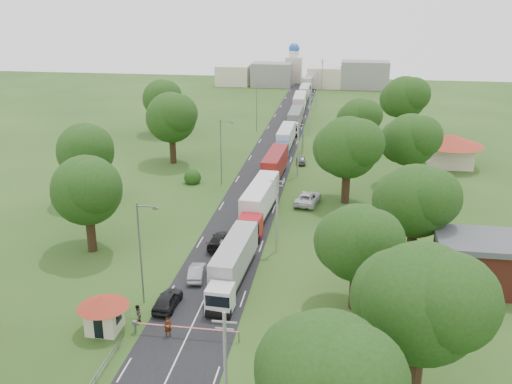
% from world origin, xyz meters
% --- Properties ---
extents(ground, '(260.00, 260.00, 0.00)m').
position_xyz_m(ground, '(0.00, 0.00, 0.00)').
color(ground, '#214115').
rests_on(ground, ground).
extents(road, '(8.00, 200.00, 0.04)m').
position_xyz_m(road, '(0.00, 20.00, 0.00)').
color(road, black).
rests_on(road, ground).
extents(boom_barrier, '(9.22, 0.35, 1.18)m').
position_xyz_m(boom_barrier, '(-1.36, -25.00, 0.89)').
color(boom_barrier, slate).
rests_on(boom_barrier, ground).
extents(guard_booth, '(4.40, 4.40, 3.45)m').
position_xyz_m(guard_booth, '(-7.20, -25.00, 2.16)').
color(guard_booth, beige).
rests_on(guard_booth, ground).
extents(info_sign, '(0.12, 3.10, 4.10)m').
position_xyz_m(info_sign, '(5.20, 35.00, 3.00)').
color(info_sign, slate).
rests_on(info_sign, ground).
extents(pole_0, '(1.60, 0.24, 9.00)m').
position_xyz_m(pole_0, '(5.50, -35.00, 4.68)').
color(pole_0, gray).
rests_on(pole_0, ground).
extents(pole_1, '(1.60, 0.24, 9.00)m').
position_xyz_m(pole_1, '(5.50, -7.00, 4.68)').
color(pole_1, gray).
rests_on(pole_1, ground).
extents(pole_2, '(1.60, 0.24, 9.00)m').
position_xyz_m(pole_2, '(5.50, 21.00, 4.68)').
color(pole_2, gray).
rests_on(pole_2, ground).
extents(pole_3, '(1.60, 0.24, 9.00)m').
position_xyz_m(pole_3, '(5.50, 49.00, 4.68)').
color(pole_3, gray).
rests_on(pole_3, ground).
extents(pole_4, '(1.60, 0.24, 9.00)m').
position_xyz_m(pole_4, '(5.50, 77.00, 4.68)').
color(pole_4, gray).
rests_on(pole_4, ground).
extents(pole_5, '(1.60, 0.24, 9.00)m').
position_xyz_m(pole_5, '(5.50, 105.00, 4.68)').
color(pole_5, gray).
rests_on(pole_5, ground).
extents(lamp_0, '(2.03, 0.22, 10.00)m').
position_xyz_m(lamp_0, '(-5.35, -20.00, 5.55)').
color(lamp_0, slate).
rests_on(lamp_0, ground).
extents(lamp_1, '(2.03, 0.22, 10.00)m').
position_xyz_m(lamp_1, '(-5.35, 15.00, 5.55)').
color(lamp_1, slate).
rests_on(lamp_1, ground).
extents(lamp_2, '(2.03, 0.22, 10.00)m').
position_xyz_m(lamp_2, '(-5.35, 50.00, 5.55)').
color(lamp_2, slate).
rests_on(lamp_2, ground).
extents(tree_0, '(8.80, 8.80, 11.07)m').
position_xyz_m(tree_0, '(11.99, -37.84, 7.22)').
color(tree_0, '#382616').
rests_on(tree_0, ground).
extents(tree_1, '(9.60, 9.60, 12.05)m').
position_xyz_m(tree_1, '(17.99, -29.83, 7.85)').
color(tree_1, '#382616').
rests_on(tree_1, ground).
extents(tree_2, '(8.00, 8.00, 10.10)m').
position_xyz_m(tree_2, '(13.99, -17.86, 6.60)').
color(tree_2, '#382616').
rests_on(tree_2, ground).
extents(tree_3, '(8.80, 8.80, 11.07)m').
position_xyz_m(tree_3, '(19.99, -7.84, 7.22)').
color(tree_3, '#382616').
rests_on(tree_3, ground).
extents(tree_4, '(9.60, 9.60, 12.05)m').
position_xyz_m(tree_4, '(12.99, 10.17, 7.85)').
color(tree_4, '#382616').
rests_on(tree_4, ground).
extents(tree_5, '(8.80, 8.80, 11.07)m').
position_xyz_m(tree_5, '(21.99, 18.16, 7.22)').
color(tree_5, '#382616').
rests_on(tree_5, ground).
extents(tree_6, '(8.00, 8.00, 10.10)m').
position_xyz_m(tree_6, '(14.99, 35.14, 6.60)').
color(tree_6, '#382616').
rests_on(tree_6, ground).
extents(tree_7, '(9.60, 9.60, 12.05)m').
position_xyz_m(tree_7, '(23.99, 50.17, 7.85)').
color(tree_7, '#382616').
rests_on(tree_7, ground).
extents(tree_10, '(8.80, 8.80, 11.07)m').
position_xyz_m(tree_10, '(-15.01, -9.84, 7.22)').
color(tree_10, '#382616').
rests_on(tree_10, ground).
extents(tree_11, '(8.80, 8.80, 11.07)m').
position_xyz_m(tree_11, '(-22.01, 5.16, 7.22)').
color(tree_11, '#382616').
rests_on(tree_11, ground).
extents(tree_12, '(9.60, 9.60, 12.05)m').
position_xyz_m(tree_12, '(-16.01, 25.17, 7.85)').
color(tree_12, '#382616').
rests_on(tree_12, ground).
extents(tree_13, '(8.80, 8.80, 11.07)m').
position_xyz_m(tree_13, '(-24.01, 45.16, 7.22)').
color(tree_13, '#382616').
rests_on(tree_13, ground).
extents(house_brick, '(8.60, 6.60, 5.20)m').
position_xyz_m(house_brick, '(26.00, -12.00, 2.65)').
color(house_brick, maroon).
rests_on(house_brick, ground).
extents(house_cream, '(10.08, 10.08, 5.80)m').
position_xyz_m(house_cream, '(30.00, 30.00, 3.64)').
color(house_cream, beige).
rests_on(house_cream, ground).
extents(distant_town, '(52.00, 8.00, 8.00)m').
position_xyz_m(distant_town, '(0.68, 110.00, 3.49)').
color(distant_town, gray).
rests_on(distant_town, ground).
extents(church, '(5.00, 5.00, 12.30)m').
position_xyz_m(church, '(-4.00, 118.00, 5.39)').
color(church, beige).
rests_on(church, ground).
extents(truck_0, '(3.04, 14.15, 3.91)m').
position_xyz_m(truck_0, '(2.02, -14.71, 2.07)').
color(truck_0, silver).
rests_on(truck_0, ground).
extents(truck_1, '(3.46, 15.47, 4.27)m').
position_xyz_m(truck_1, '(2.11, 2.26, 2.27)').
color(truck_1, '#B0141C').
rests_on(truck_1, ground).
extents(truck_2, '(2.97, 14.54, 4.02)m').
position_xyz_m(truck_2, '(2.04, 18.70, 2.13)').
color(truck_2, yellow).
rests_on(truck_2, ground).
extents(truck_3, '(2.51, 13.97, 3.87)m').
position_xyz_m(truck_3, '(1.92, 36.68, 2.05)').
color(truck_3, '#1A5DA1').
rests_on(truck_3, ground).
extents(truck_4, '(2.46, 14.34, 3.98)m').
position_xyz_m(truck_4, '(2.19, 53.07, 2.11)').
color(truck_4, silver).
rests_on(truck_4, ground).
extents(truck_5, '(2.97, 15.43, 4.27)m').
position_xyz_m(truck_5, '(1.72, 70.10, 2.27)').
color(truck_5, maroon).
rests_on(truck_5, ground).
extents(truck_6, '(2.39, 13.49, 3.74)m').
position_xyz_m(truck_6, '(1.67, 87.42, 1.98)').
color(truck_6, '#235E2E').
rests_on(truck_6, ground).
extents(truck_7, '(3.06, 14.33, 3.96)m').
position_xyz_m(truck_7, '(1.73, 104.15, 2.10)').
color(truck_7, '#B2B2B2').
rests_on(truck_7, ground).
extents(car_lane_front, '(2.02, 4.61, 1.55)m').
position_xyz_m(car_lane_front, '(-3.00, -20.55, 0.77)').
color(car_lane_front, black).
rests_on(car_lane_front, ground).
extents(car_lane_mid, '(1.95, 4.31, 1.37)m').
position_xyz_m(car_lane_mid, '(-1.75, -14.60, 0.69)').
color(car_lane_mid, '#919399').
rests_on(car_lane_mid, ground).
extents(car_lane_rear, '(2.49, 5.43, 1.54)m').
position_xyz_m(car_lane_rear, '(-1.00, -6.70, 0.77)').
color(car_lane_rear, black).
rests_on(car_lane_rear, ground).
extents(car_verge_near, '(3.73, 6.37, 1.66)m').
position_xyz_m(car_verge_near, '(7.94, 8.66, 0.83)').
color(car_verge_near, silver).
rests_on(car_verge_near, ground).
extents(car_verge_far, '(2.03, 4.06, 1.33)m').
position_xyz_m(car_verge_far, '(5.50, 27.87, 0.66)').
color(car_verge_far, slate).
rests_on(car_verge_far, ground).
extents(pedestrian_near, '(0.78, 0.68, 1.79)m').
position_xyz_m(pedestrian_near, '(-1.56, -25.07, 0.89)').
color(pedestrian_near, gray).
rests_on(pedestrian_near, ground).
extents(pedestrian_booth, '(1.00, 1.05, 1.70)m').
position_xyz_m(pedestrian_booth, '(-4.80, -23.47, 0.85)').
color(pedestrian_booth, gray).
rests_on(pedestrian_booth, ground).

